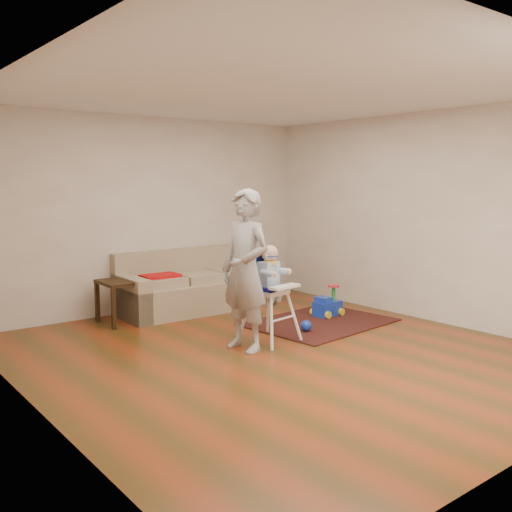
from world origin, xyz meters
TOP-DOWN VIEW (x-y plane):
  - ground at (0.00, 0.00)m, footprint 5.50×5.50m
  - room_envelope at (0.00, 0.53)m, footprint 5.04×5.52m
  - sofa at (0.42, 2.30)m, footprint 2.21×0.95m
  - side_table at (-0.70, 2.26)m, footprint 0.56×0.56m
  - area_rug at (1.27, 0.68)m, footprint 1.89×1.49m
  - ride_on_toy at (1.60, 0.86)m, footprint 0.39×0.30m
  - toy_ball at (0.81, 0.44)m, footprint 0.13×0.13m
  - high_chair at (0.21, 0.42)m, footprint 0.59×0.59m
  - adult at (-0.19, 0.34)m, footprint 0.49×0.68m

SIDE VIEW (x-z plane):
  - ground at x=0.00m, z-range 0.00..0.00m
  - area_rug at x=1.27m, z-range 0.00..0.01m
  - toy_ball at x=0.81m, z-range 0.01..0.15m
  - ride_on_toy at x=1.60m, z-range 0.01..0.42m
  - side_table at x=-0.70m, z-range 0.00..0.56m
  - sofa at x=0.42m, z-range 0.00..0.84m
  - high_chair at x=0.21m, z-range -0.02..1.09m
  - adult at x=-0.19m, z-range 0.00..1.73m
  - room_envelope at x=0.00m, z-range 0.52..3.24m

